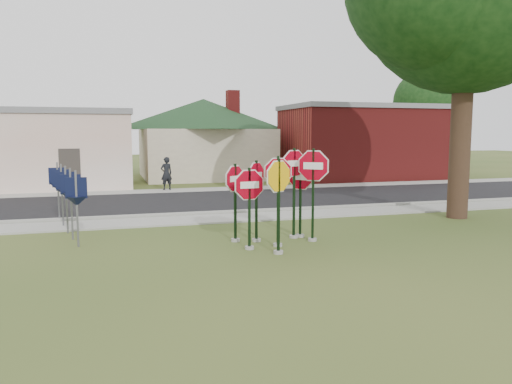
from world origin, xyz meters
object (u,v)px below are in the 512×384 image
object	(u,v)px
stop_sign_yellow	(279,193)
pedestrian	(166,173)
stop_sign_center	(278,190)
stop_sign_left	(249,198)

from	to	relation	value
stop_sign_yellow	pedestrian	bearing A→B (deg)	94.42
stop_sign_yellow	pedestrian	world-z (taller)	stop_sign_yellow
stop_sign_center	stop_sign_yellow	distance (m)	0.80
pedestrian	stop_sign_yellow	bearing A→B (deg)	77.43
stop_sign_center	pedestrian	size ratio (longest dim) A/B	1.46
stop_sign_left	pedestrian	xyz separation A→B (m)	(-0.55, 13.64, -0.42)
stop_sign_center	stop_sign_yellow	xyz separation A→B (m)	(-0.25, -0.76, 0.01)
stop_sign_left	pedestrian	size ratio (longest dim) A/B	1.31
stop_sign_yellow	stop_sign_left	xyz separation A→B (m)	(-0.55, 0.66, -0.18)
stop_sign_center	stop_sign_left	size ratio (longest dim) A/B	1.12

